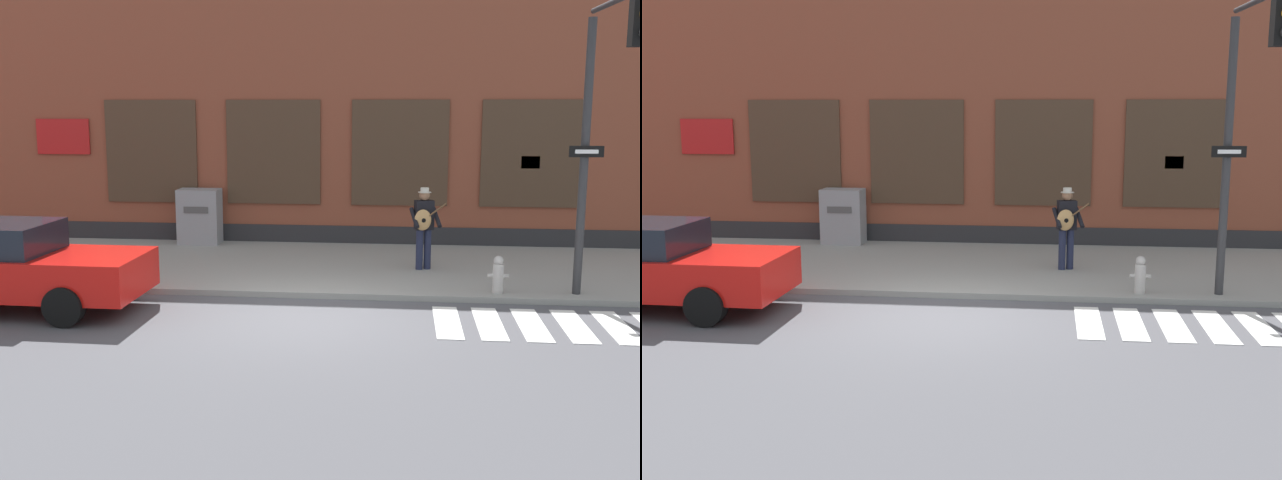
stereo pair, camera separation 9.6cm
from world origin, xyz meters
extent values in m
plane|color=#4C4C51|center=(0.00, 0.00, 0.00)|extent=(160.00, 160.00, 0.00)
cube|color=gray|center=(0.00, 3.94, 0.06)|extent=(28.00, 5.24, 0.11)
cube|color=brown|center=(0.00, 8.56, 3.77)|extent=(28.00, 4.00, 7.55)
cube|color=#28282B|center=(0.00, 6.54, 0.28)|extent=(28.00, 0.04, 0.55)
cube|color=#473323|center=(-4.71, 6.53, 2.38)|extent=(2.36, 0.06, 2.58)
cube|color=black|center=(-4.71, 6.52, 2.38)|extent=(2.24, 0.03, 2.46)
cube|color=#473323|center=(-1.57, 6.53, 2.38)|extent=(2.36, 0.06, 2.58)
cube|color=black|center=(-1.57, 6.52, 2.38)|extent=(2.24, 0.03, 2.46)
cube|color=#473323|center=(1.57, 6.53, 2.38)|extent=(2.36, 0.06, 2.58)
cube|color=black|center=(1.57, 6.52, 2.38)|extent=(2.24, 0.03, 2.46)
cube|color=#473323|center=(4.71, 6.53, 2.38)|extent=(2.36, 0.06, 2.58)
cube|color=black|center=(4.71, 6.52, 2.38)|extent=(2.24, 0.03, 2.46)
cube|color=red|center=(-7.02, 6.52, 2.75)|extent=(1.40, 0.04, 0.90)
cube|color=yellow|center=(4.71, 6.51, 2.18)|extent=(0.44, 0.02, 0.30)
cube|color=silver|center=(2.41, 0.02, 0.01)|extent=(0.42, 1.90, 0.01)
cube|color=silver|center=(3.08, 0.02, 0.01)|extent=(0.42, 1.90, 0.01)
cube|color=silver|center=(3.75, 0.02, 0.01)|extent=(0.42, 1.90, 0.01)
cube|color=silver|center=(4.42, 0.02, 0.01)|extent=(0.42, 1.90, 0.01)
cube|color=silver|center=(5.09, 0.02, 0.01)|extent=(0.42, 1.90, 0.01)
cube|color=red|center=(-5.04, 0.02, 0.67)|extent=(4.64, 1.93, 0.68)
cube|color=silver|center=(-2.77, 0.55, 0.74)|extent=(0.06, 0.24, 0.12)
cube|color=silver|center=(-2.79, -0.59, 0.74)|extent=(0.06, 0.24, 0.12)
cylinder|color=black|center=(-3.69, 0.87, 0.33)|extent=(0.66, 0.25, 0.66)
cylinder|color=black|center=(-3.72, -0.88, 0.33)|extent=(0.66, 0.25, 0.66)
cylinder|color=#1E233D|center=(2.19, 3.66, 0.53)|extent=(0.15, 0.15, 0.84)
cylinder|color=#1E233D|center=(2.02, 3.59, 0.53)|extent=(0.15, 0.15, 0.84)
cube|color=black|center=(2.11, 3.63, 1.26)|extent=(0.42, 0.31, 0.62)
sphere|color=#9E7051|center=(2.11, 3.63, 1.68)|extent=(0.22, 0.22, 0.22)
cylinder|color=beige|center=(2.11, 3.63, 1.74)|extent=(0.28, 0.28, 0.02)
cylinder|color=beige|center=(2.11, 3.63, 1.79)|extent=(0.18, 0.18, 0.09)
cylinder|color=black|center=(2.36, 3.60, 1.22)|extent=(0.22, 0.52, 0.39)
cylinder|color=black|center=(1.90, 3.47, 1.22)|extent=(0.22, 0.52, 0.39)
ellipsoid|color=tan|center=(2.08, 3.44, 1.19)|extent=(0.38, 0.21, 0.44)
cylinder|color=black|center=(2.09, 3.38, 1.19)|extent=(0.09, 0.03, 0.09)
cylinder|color=brown|center=(2.33, 3.49, 1.37)|extent=(0.46, 0.16, 0.34)
cylinder|color=#2D2D30|center=(4.84, 1.78, 2.56)|extent=(0.15, 0.15, 4.90)
cylinder|color=#2D2D30|center=(4.89, 0.41, 5.11)|extent=(0.19, 2.74, 0.09)
cube|color=black|center=(4.85, 1.67, 2.71)|extent=(0.60, 0.05, 0.20)
cube|color=white|center=(4.85, 1.65, 2.71)|extent=(0.40, 0.03, 0.07)
cube|color=gray|center=(-3.38, 6.11, 0.80)|extent=(1.02, 0.66, 1.37)
cube|color=#4C4C4C|center=(-3.38, 5.77, 1.00)|extent=(0.61, 0.02, 0.16)
cylinder|color=#B2ADA8|center=(3.41, 1.67, 0.39)|extent=(0.20, 0.20, 0.55)
sphere|color=#B2ADA8|center=(3.41, 1.67, 0.72)|extent=(0.18, 0.18, 0.18)
cylinder|color=#B2ADA8|center=(3.27, 1.67, 0.44)|extent=(0.10, 0.07, 0.07)
cylinder|color=#B2ADA8|center=(3.55, 1.67, 0.44)|extent=(0.10, 0.07, 0.07)
camera|label=1|loc=(1.62, -11.97, 3.46)|focal=42.00mm
camera|label=2|loc=(1.71, -11.96, 3.46)|focal=42.00mm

